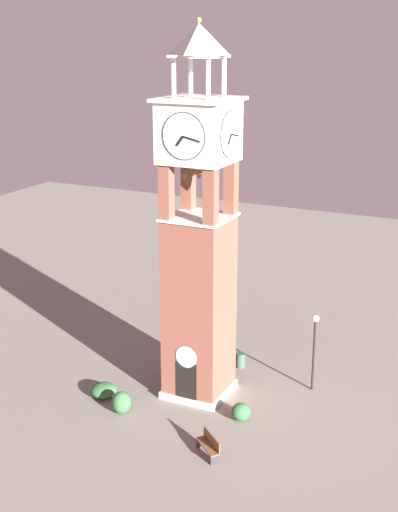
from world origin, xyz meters
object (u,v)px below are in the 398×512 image
at_px(clock_tower, 199,249).
at_px(park_bench, 209,445).
at_px(trash_bin, 240,360).
at_px(lamp_post, 314,339).

height_order(clock_tower, park_bench, clock_tower).
bearing_deg(clock_tower, trash_bin, 77.59).
relative_size(clock_tower, park_bench, 12.05).
xyz_separation_m(park_bench, lamp_post, (2.23, 7.69, 2.33)).
bearing_deg(lamp_post, park_bench, -106.18).
bearing_deg(lamp_post, trash_bin, 169.90).
distance_m(park_bench, lamp_post, 8.34).
xyz_separation_m(lamp_post, trash_bin, (-4.30, 0.77, -2.41)).
height_order(clock_tower, lamp_post, clock_tower).
height_order(lamp_post, trash_bin, lamp_post).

